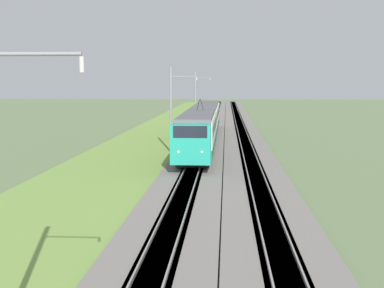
{
  "coord_description": "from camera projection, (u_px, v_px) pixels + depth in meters",
  "views": [
    {
      "loc": [
        -5.84,
        -2.44,
        6.66
      ],
      "look_at": [
        32.16,
        0.0,
        2.24
      ],
      "focal_mm": 50.0,
      "sensor_mm": 36.0,
      "label": 1
    }
  ],
  "objects": [
    {
      "name": "catenary_mast_far",
      "position": [
        196.0,
        97.0,
        88.75
      ],
      "size": [
        0.22,
        2.56,
        8.24
      ],
      "color": "slate",
      "rests_on": "ground"
    },
    {
      "name": "track_adjacent",
      "position": [
        245.0,
        144.0,
        55.98
      ],
      "size": [
        240.0,
        1.57,
        0.45
      ],
      "color": "#4C4238",
      "rests_on": "ground"
    },
    {
      "name": "ballast_adjacent",
      "position": [
        245.0,
        144.0,
        55.98
      ],
      "size": [
        240.0,
        4.4,
        0.3
      ],
      "color": "slate",
      "rests_on": "ground"
    },
    {
      "name": "catenary_mast_mid",
      "position": [
        172.0,
        109.0,
        49.69
      ],
      "size": [
        0.22,
        2.56,
        8.07
      ],
      "color": "slate",
      "rests_on": "ground"
    },
    {
      "name": "ballast_main",
      "position": [
        203.0,
        144.0,
        56.26
      ],
      "size": [
        240.0,
        4.4,
        0.3
      ],
      "color": "slate",
      "rests_on": "ground"
    },
    {
      "name": "grass_verge",
      "position": [
        142.0,
        145.0,
        56.68
      ],
      "size": [
        240.0,
        8.69,
        0.12
      ],
      "color": "olive",
      "rests_on": "ground"
    },
    {
      "name": "passenger_train",
      "position": [
        203.0,
        122.0,
        56.86
      ],
      "size": [
        40.99,
        2.93,
        5.09
      ],
      "rotation": [
        0.0,
        0.0,
        3.14
      ],
      "color": "teal",
      "rests_on": "ground"
    },
    {
      "name": "track_main",
      "position": [
        203.0,
        144.0,
        56.26
      ],
      "size": [
        240.0,
        1.57,
        0.45
      ],
      "color": "#4C4238",
      "rests_on": "ground"
    }
  ]
}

